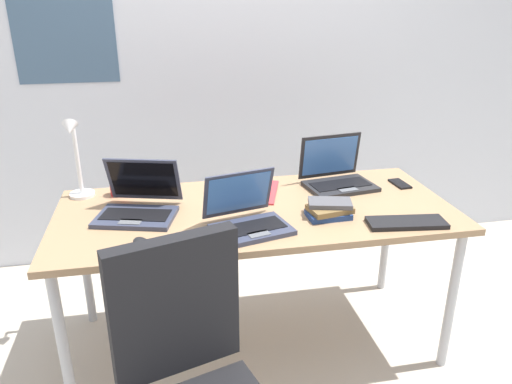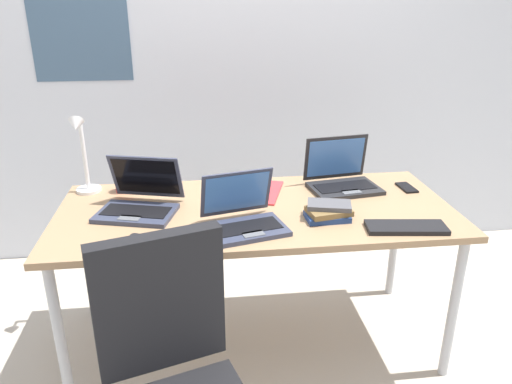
{
  "view_description": "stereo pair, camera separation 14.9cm",
  "coord_description": "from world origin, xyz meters",
  "views": [
    {
      "loc": [
        -0.4,
        -2.03,
        1.65
      ],
      "look_at": [
        0.0,
        0.0,
        0.82
      ],
      "focal_mm": 34.55,
      "sensor_mm": 36.0,
      "label": 1
    },
    {
      "loc": [
        -0.25,
        -2.05,
        1.65
      ],
      "look_at": [
        0.0,
        0.0,
        0.82
      ],
      "focal_mm": 34.55,
      "sensor_mm": 36.0,
      "label": 2
    }
  ],
  "objects": [
    {
      "name": "ground_plane",
      "position": [
        0.0,
        0.0,
        0.0
      ],
      "size": [
        12.0,
        12.0,
        0.0
      ],
      "primitive_type": "plane",
      "color": "#B7AD9E"
    },
    {
      "name": "wall_back",
      "position": [
        -0.0,
        1.1,
        1.3
      ],
      "size": [
        6.0,
        0.13,
        2.6
      ],
      "color": "silver",
      "rests_on": "ground_plane"
    },
    {
      "name": "desk",
      "position": [
        0.0,
        0.0,
        0.68
      ],
      "size": [
        1.8,
        0.8,
        0.74
      ],
      "color": "#9E7A56",
      "rests_on": "ground_plane"
    },
    {
      "name": "desk_lamp",
      "position": [
        -0.8,
        0.28,
        0.94
      ],
      "size": [
        0.12,
        0.18,
        0.4
      ],
      "color": "white",
      "rests_on": "desk"
    },
    {
      "name": "laptop_front_right",
      "position": [
        0.46,
        0.2,
        0.79
      ],
      "size": [
        0.37,
        0.31,
        0.25
      ],
      "color": "#232326",
      "rests_on": "desk"
    },
    {
      "name": "laptop_front_left",
      "position": [
        -0.52,
        0.03,
        0.79
      ],
      "size": [
        0.4,
        0.39,
        0.24
      ],
      "color": "#33384C",
      "rests_on": "desk"
    },
    {
      "name": "laptop_back_left",
      "position": [
        -0.07,
        -0.19,
        0.79
      ],
      "size": [
        0.37,
        0.34,
        0.23
      ],
      "color": "#33384C",
      "rests_on": "desk"
    },
    {
      "name": "external_keyboard",
      "position": [
        0.59,
        -0.3,
        0.75
      ],
      "size": [
        0.34,
        0.16,
        0.02
      ],
      "primitive_type": "cube",
      "rotation": [
        0.0,
        0.0,
        -0.12
      ],
      "color": "black",
      "rests_on": "desk"
    },
    {
      "name": "computer_mouse",
      "position": [
        -0.51,
        -0.28,
        0.76
      ],
      "size": [
        0.09,
        0.11,
        0.03
      ],
      "primitive_type": "ellipsoid",
      "rotation": [
        0.0,
        0.0,
        0.43
      ],
      "color": "black",
      "rests_on": "desk"
    },
    {
      "name": "cell_phone",
      "position": [
        0.78,
        0.15,
        0.74
      ],
      "size": [
        0.07,
        0.14,
        0.01
      ],
      "primitive_type": "cube",
      "rotation": [
        0.0,
        0.0,
        0.07
      ],
      "color": "black",
      "rests_on": "desk"
    },
    {
      "name": "pill_bottle",
      "position": [
        -0.51,
        0.32,
        0.78
      ],
      "size": [
        0.04,
        0.04,
        0.08
      ],
      "color": "gold",
      "rests_on": "desk"
    },
    {
      "name": "book_stack",
      "position": [
        0.3,
        -0.15,
        0.77
      ],
      "size": [
        0.21,
        0.17,
        0.07
      ],
      "color": "navy",
      "rests_on": "desk"
    },
    {
      "name": "paper_folder_center",
      "position": [
        0.02,
        0.2,
        0.74
      ],
      "size": [
        0.31,
        0.37,
        0.01
      ],
      "primitive_type": "cube",
      "rotation": [
        0.0,
        0.0,
        -0.31
      ],
      "color": "red",
      "rests_on": "desk"
    },
    {
      "name": "coffee_mug",
      "position": [
        -0.62,
        0.29,
        0.78
      ],
      "size": [
        0.11,
        0.08,
        0.09
      ],
      "color": "#B21E23",
      "rests_on": "desk"
    }
  ]
}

